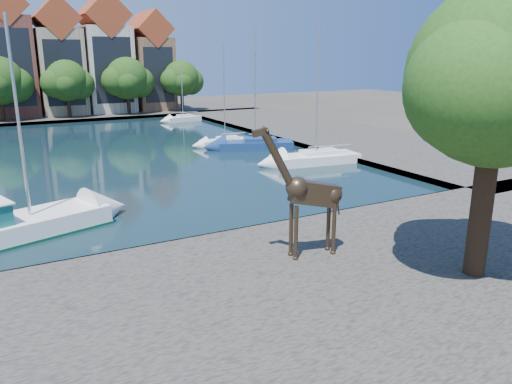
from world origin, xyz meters
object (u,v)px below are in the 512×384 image
sailboat_right_a (315,156)px  giraffe_statue (308,193)px  plane_tree (499,84)px  motorsailer (0,226)px

sailboat_right_a → giraffe_statue: bearing=-126.3°
plane_tree → motorsailer: 22.10m
motorsailer → plane_tree: bearing=-40.8°
giraffe_statue → sailboat_right_a: 20.68m
giraffe_statue → sailboat_right_a: sailboat_right_a is taller
plane_tree → motorsailer: size_ratio=1.02×
motorsailer → sailboat_right_a: bearing=17.6°
giraffe_statue → motorsailer: (-11.16, 9.15, -2.32)m
giraffe_statue → sailboat_right_a: (12.15, 16.54, -2.55)m
plane_tree → sailboat_right_a: (7.38, 21.13, -7.03)m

